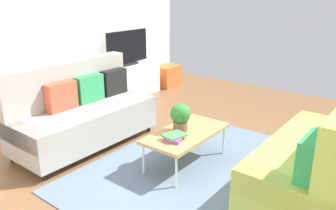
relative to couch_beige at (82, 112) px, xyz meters
name	(u,v)px	position (x,y,z in m)	size (l,w,h in m)	color
ground_plane	(185,165)	(0.36, -1.44, -0.45)	(7.68, 7.68, 0.00)	brown
wall_far	(39,27)	(0.36, 1.36, 1.00)	(6.40, 0.12, 2.90)	white
area_rug	(197,170)	(0.34, -1.62, -0.45)	(2.90, 2.20, 0.01)	slate
couch_beige	(82,112)	(0.00, 0.00, 0.00)	(1.90, 0.84, 1.10)	gray
couch_green	(320,156)	(0.67, -2.84, -0.01)	(1.90, 0.85, 1.10)	#A3BC4C
coffee_table	(186,134)	(0.39, -1.42, -0.06)	(1.10, 0.56, 0.42)	#B7844C
tv_console	(128,81)	(1.90, 1.02, -0.13)	(1.40, 0.44, 0.64)	silver
tv	(127,48)	(1.90, 1.00, 0.50)	(1.00, 0.20, 0.64)	black
storage_trunk	(167,76)	(3.00, 0.92, -0.23)	(0.52, 0.40, 0.44)	orange
potted_plant	(180,116)	(0.37, -1.35, 0.15)	(0.24, 0.24, 0.33)	brown
table_book_0	(175,138)	(0.13, -1.45, -0.01)	(0.24, 0.18, 0.04)	purple
table_book_1	(175,135)	(0.13, -1.45, 0.02)	(0.24, 0.18, 0.02)	#3F8C4C
vase_0	(102,65)	(1.32, 1.07, 0.28)	(0.10, 0.10, 0.18)	silver
bottle_0	(112,62)	(1.47, 0.98, 0.30)	(0.06, 0.06, 0.23)	orange
bottle_1	(116,63)	(1.58, 0.98, 0.28)	(0.06, 0.06, 0.18)	orange
bottle_2	(121,62)	(1.69, 0.98, 0.27)	(0.06, 0.06, 0.16)	#3F8C4C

